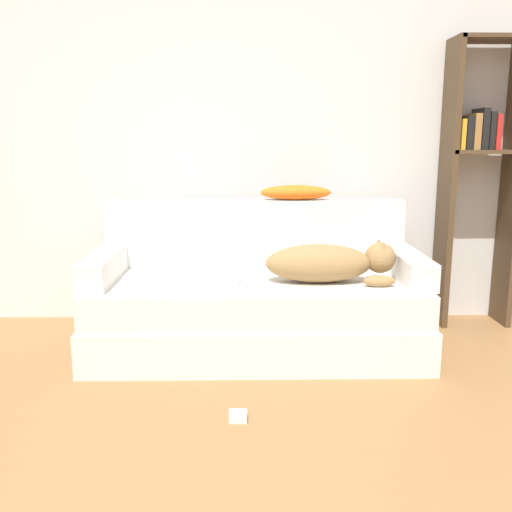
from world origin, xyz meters
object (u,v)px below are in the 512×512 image
at_px(bookshelf, 479,166).
at_px(power_adapter, 238,416).
at_px(dog, 328,263).
at_px(laptop, 209,279).
at_px(throw_pillow, 295,193).
at_px(couch, 256,315).

xyz_separation_m(bookshelf, power_adapter, (-1.51, -1.33, -1.01)).
bearing_deg(dog, bookshelf, 29.20).
bearing_deg(laptop, throw_pillow, 45.66).
height_order(laptop, bookshelf, bookshelf).
distance_m(couch, laptop, 0.34).
height_order(dog, throw_pillow, throw_pillow).
xyz_separation_m(laptop, power_adapter, (0.16, -0.80, -0.41)).
xyz_separation_m(laptop, bookshelf, (1.67, 0.53, 0.59)).
bearing_deg(throw_pillow, couch, -124.48).
bearing_deg(laptop, power_adapter, -71.20).
bearing_deg(bookshelf, power_adapter, -138.63).
xyz_separation_m(throw_pillow, bookshelf, (1.17, 0.13, 0.15)).
relative_size(dog, laptop, 1.90).
relative_size(dog, power_adapter, 9.20).
height_order(dog, bookshelf, bookshelf).
height_order(throw_pillow, bookshelf, bookshelf).
xyz_separation_m(couch, dog, (0.40, -0.08, 0.32)).
bearing_deg(power_adapter, dog, 57.21).
height_order(couch, dog, dog).
relative_size(dog, throw_pillow, 1.65).
bearing_deg(laptop, couch, 16.07).
height_order(couch, power_adapter, couch).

